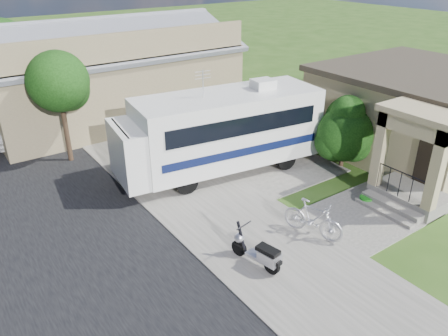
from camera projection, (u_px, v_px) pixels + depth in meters
ground at (283, 229)px, 13.77m from camera, size 120.00×120.00×0.00m
sidewalk_slab at (124, 138)px, 20.57m from camera, size 4.00×80.00×0.06m
driveway_slab at (236, 166)px, 17.83m from camera, size 7.00×6.00×0.05m
walk_slab at (370, 213)px, 14.58m from camera, size 4.00×3.00×0.05m
house at (418, 111)px, 18.64m from camera, size 9.47×7.80×3.54m
warehouse at (107, 76)px, 23.14m from camera, size 12.50×8.40×5.04m
street_tree_a at (61, 84)px, 17.06m from camera, size 2.44×2.40×4.58m
street_tree_b at (6, 42)px, 24.33m from camera, size 2.44×2.40×4.73m
motorhome at (221, 130)px, 16.75m from camera, size 8.24×3.53×4.09m
shrub at (345, 130)px, 17.28m from camera, size 2.44×2.33×2.99m
scooter at (259, 253)px, 11.89m from camera, size 0.71×1.67×1.11m
bicycle at (313, 220)px, 13.16m from camera, size 1.15×2.02×1.17m
garden_hose at (366, 200)px, 15.20m from camera, size 0.44×0.44×0.20m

